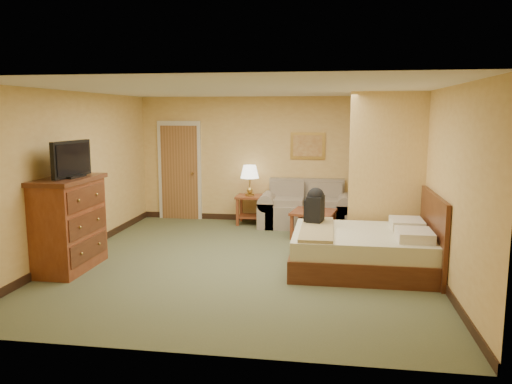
% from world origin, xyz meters
% --- Properties ---
extents(floor, '(6.00, 6.00, 0.00)m').
position_xyz_m(floor, '(0.00, 0.00, 0.00)').
color(floor, '#525939').
rests_on(floor, ground).
extents(ceiling, '(6.00, 6.00, 0.00)m').
position_xyz_m(ceiling, '(0.00, 0.00, 2.60)').
color(ceiling, white).
rests_on(ceiling, back_wall).
extents(back_wall, '(5.50, 0.02, 2.60)m').
position_xyz_m(back_wall, '(0.00, 3.00, 1.30)').
color(back_wall, '#DCAF5E').
rests_on(back_wall, floor).
extents(left_wall, '(0.02, 6.00, 2.60)m').
position_xyz_m(left_wall, '(-2.75, 0.00, 1.30)').
color(left_wall, '#DCAF5E').
rests_on(left_wall, floor).
extents(right_wall, '(0.02, 6.00, 2.60)m').
position_xyz_m(right_wall, '(2.75, 0.00, 1.30)').
color(right_wall, '#DCAF5E').
rests_on(right_wall, floor).
extents(partition, '(1.20, 0.15, 2.60)m').
position_xyz_m(partition, '(2.15, 0.93, 1.30)').
color(partition, '#DCAF5E').
rests_on(partition, floor).
extents(door, '(0.94, 0.16, 2.10)m').
position_xyz_m(door, '(-1.95, 2.96, 1.03)').
color(door, beige).
rests_on(door, floor).
extents(baseboard, '(5.50, 0.02, 0.12)m').
position_xyz_m(baseboard, '(0.00, 2.99, 0.06)').
color(baseboard, black).
rests_on(baseboard, floor).
extents(loveseat, '(1.86, 0.86, 0.94)m').
position_xyz_m(loveseat, '(0.77, 2.58, 0.30)').
color(loveseat, gray).
rests_on(loveseat, floor).
extents(side_table, '(0.54, 0.54, 0.59)m').
position_xyz_m(side_table, '(-0.38, 2.65, 0.39)').
color(side_table, maroon).
rests_on(side_table, floor).
extents(table_lamp, '(0.38, 0.38, 0.62)m').
position_xyz_m(table_lamp, '(-0.38, 2.65, 1.07)').
color(table_lamp, '#A9893E').
rests_on(table_lamp, side_table).
extents(coffee_table, '(0.88, 0.88, 0.49)m').
position_xyz_m(coffee_table, '(0.96, 1.73, 0.35)').
color(coffee_table, maroon).
rests_on(coffee_table, floor).
extents(wall_picture, '(0.71, 0.04, 0.55)m').
position_xyz_m(wall_picture, '(0.77, 2.97, 1.60)').
color(wall_picture, '#B78E3F').
rests_on(wall_picture, back_wall).
extents(dresser, '(0.67, 1.27, 1.35)m').
position_xyz_m(dresser, '(-2.48, -0.73, 0.68)').
color(dresser, maroon).
rests_on(dresser, floor).
extents(tv, '(0.25, 0.86, 0.52)m').
position_xyz_m(tv, '(-2.38, -0.73, 1.60)').
color(tv, black).
rests_on(tv, dresser).
extents(bed, '(2.07, 1.76, 1.14)m').
position_xyz_m(bed, '(1.82, -0.10, 0.31)').
color(bed, '#451F10').
rests_on(bed, floor).
extents(backpack, '(0.28, 0.37, 0.57)m').
position_xyz_m(backpack, '(1.04, 0.31, 0.86)').
color(backpack, black).
rests_on(backpack, bed).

